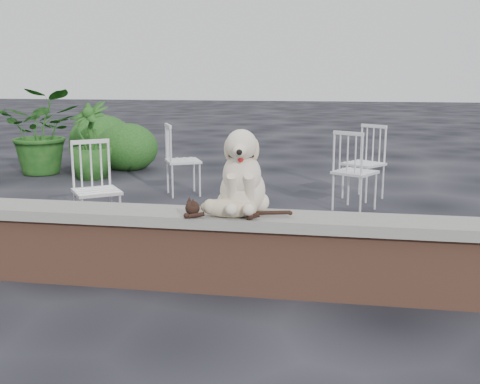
% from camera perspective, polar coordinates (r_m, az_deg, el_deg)
% --- Properties ---
extents(ground, '(60.00, 60.00, 0.00)m').
position_cam_1_polar(ground, '(4.67, -13.45, -8.48)').
color(ground, black).
rests_on(ground, ground).
extents(brick_wall, '(6.00, 0.30, 0.50)m').
position_cam_1_polar(brick_wall, '(4.59, -13.59, -5.55)').
color(brick_wall, brown).
rests_on(brick_wall, ground).
extents(capstone, '(6.20, 0.40, 0.08)m').
position_cam_1_polar(capstone, '(4.51, -13.77, -2.03)').
color(capstone, slate).
rests_on(capstone, brick_wall).
extents(dog, '(0.46, 0.58, 0.64)m').
position_cam_1_polar(dog, '(4.16, 0.28, 2.19)').
color(dog, beige).
rests_on(dog, capstone).
extents(cat, '(0.91, 0.30, 0.15)m').
position_cam_1_polar(cat, '(4.07, -1.19, -1.48)').
color(cat, tan).
rests_on(cat, capstone).
extents(chair_c, '(0.76, 0.76, 0.94)m').
position_cam_1_polar(chair_c, '(6.85, 11.33, 2.09)').
color(chair_c, white).
rests_on(chair_c, ground).
extents(chair_d, '(0.79, 0.79, 0.94)m').
position_cam_1_polar(chair_d, '(7.50, 12.15, 2.88)').
color(chair_d, white).
rests_on(chair_d, ground).
extents(chair_a, '(0.78, 0.78, 0.94)m').
position_cam_1_polar(chair_a, '(5.79, -14.02, 0.23)').
color(chair_a, white).
rests_on(chair_a, ground).
extents(chair_e, '(0.75, 0.75, 0.94)m').
position_cam_1_polar(chair_e, '(7.62, -5.65, 3.21)').
color(chair_e, white).
rests_on(chair_e, ground).
extents(potted_plant_a, '(1.47, 1.36, 1.36)m').
position_cam_1_polar(potted_plant_a, '(9.71, -18.94, 5.71)').
color(potted_plant_a, '#134515').
rests_on(potted_plant_a, ground).
extents(potted_plant_b, '(0.88, 0.88, 1.17)m').
position_cam_1_polar(potted_plant_b, '(9.05, -14.64, 4.97)').
color(potted_plant_b, '#134515').
rests_on(potted_plant_b, ground).
extents(shrubbery, '(2.95, 3.15, 0.92)m').
position_cam_1_polar(shrubbery, '(9.95, -15.69, 4.28)').
color(shrubbery, '#134515').
rests_on(shrubbery, ground).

